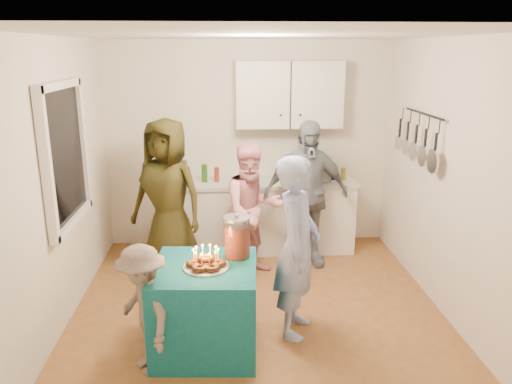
{
  "coord_description": "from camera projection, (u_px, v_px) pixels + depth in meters",
  "views": [
    {
      "loc": [
        -0.29,
        -4.29,
        2.48
      ],
      "look_at": [
        0.0,
        0.35,
        1.15
      ],
      "focal_mm": 35.0,
      "sensor_mm": 36.0,
      "label": 1
    }
  ],
  "objects": [
    {
      "name": "floor",
      "position": [
        258.0,
        316.0,
        4.82
      ],
      "size": [
        4.0,
        4.0,
        0.0
      ],
      "primitive_type": "plane",
      "color": "brown",
      "rests_on": "ground"
    },
    {
      "name": "ceiling",
      "position": [
        259.0,
        34.0,
        4.1
      ],
      "size": [
        4.0,
        4.0,
        0.0
      ],
      "primitive_type": "plane",
      "color": "white",
      "rests_on": "floor"
    },
    {
      "name": "back_wall",
      "position": [
        248.0,
        145.0,
        6.38
      ],
      "size": [
        3.6,
        3.6,
        0.0
      ],
      "primitive_type": "plane",
      "color": "silver",
      "rests_on": "floor"
    },
    {
      "name": "left_wall",
      "position": [
        53.0,
        190.0,
        4.35
      ],
      "size": [
        4.0,
        4.0,
        0.0
      ],
      "primitive_type": "plane",
      "color": "silver",
      "rests_on": "floor"
    },
    {
      "name": "right_wall",
      "position": [
        454.0,
        183.0,
        4.57
      ],
      "size": [
        4.0,
        4.0,
        0.0
      ],
      "primitive_type": "plane",
      "color": "silver",
      "rests_on": "floor"
    },
    {
      "name": "window_night",
      "position": [
        64.0,
        155.0,
        4.57
      ],
      "size": [
        0.04,
        1.0,
        1.2
      ],
      "primitive_type": "cube",
      "color": "black",
      "rests_on": "left_wall"
    },
    {
      "name": "counter",
      "position": [
        265.0,
        217.0,
        6.34
      ],
      "size": [
        2.2,
        0.58,
        0.86
      ],
      "primitive_type": "cube",
      "color": "white",
      "rests_on": "floor"
    },
    {
      "name": "countertop",
      "position": [
        265.0,
        182.0,
        6.21
      ],
      "size": [
        2.24,
        0.62,
        0.05
      ],
      "primitive_type": "cube",
      "color": "beige",
      "rests_on": "counter"
    },
    {
      "name": "upper_cabinet",
      "position": [
        289.0,
        95.0,
        6.08
      ],
      "size": [
        1.3,
        0.3,
        0.8
      ],
      "primitive_type": "cube",
      "color": "white",
      "rests_on": "back_wall"
    },
    {
      "name": "pot_rack",
      "position": [
        420.0,
        138.0,
        5.15
      ],
      "size": [
        0.12,
        1.0,
        0.6
      ],
      "primitive_type": "cube",
      "color": "black",
      "rests_on": "right_wall"
    },
    {
      "name": "microwave",
      "position": [
        308.0,
        169.0,
        6.2
      ],
      "size": [
        0.53,
        0.37,
        0.29
      ],
      "primitive_type": "imported",
      "rotation": [
        0.0,
        0.0,
        0.02
      ],
      "color": "white",
      "rests_on": "countertop"
    },
    {
      "name": "party_table",
      "position": [
        206.0,
        307.0,
        4.22
      ],
      "size": [
        0.9,
        0.9,
        0.76
      ],
      "primitive_type": "cube",
      "rotation": [
        0.0,
        0.0,
        -0.07
      ],
      "color": "#0F5A63",
      "rests_on": "floor"
    },
    {
      "name": "donut_cake",
      "position": [
        206.0,
        257.0,
        4.06
      ],
      "size": [
        0.38,
        0.38,
        0.18
      ],
      "primitive_type": null,
      "color": "#381C0C",
      "rests_on": "party_table"
    },
    {
      "name": "punch_jar",
      "position": [
        237.0,
        238.0,
        4.26
      ],
      "size": [
        0.22,
        0.22,
        0.34
      ],
      "primitive_type": "cylinder",
      "color": "red",
      "rests_on": "party_table"
    },
    {
      "name": "man_birthday",
      "position": [
        297.0,
        247.0,
        4.36
      ],
      "size": [
        0.55,
        0.68,
        1.63
      ],
      "primitive_type": "imported",
      "rotation": [
        0.0,
        0.0,
        1.28
      ],
      "color": "#98A9DE",
      "rests_on": "floor"
    },
    {
      "name": "woman_back_left",
      "position": [
        168.0,
        197.0,
        5.61
      ],
      "size": [
        1.02,
        0.88,
        1.77
      ],
      "primitive_type": "imported",
      "rotation": [
        0.0,
        0.0,
        -0.44
      ],
      "color": "#514A17",
      "rests_on": "floor"
    },
    {
      "name": "woman_back_center",
      "position": [
        253.0,
        210.0,
        5.55
      ],
      "size": [
        0.9,
        0.8,
        1.51
      ],
      "primitive_type": "imported",
      "rotation": [
        0.0,
        0.0,
        0.38
      ],
      "color": "pink",
      "rests_on": "floor"
    },
    {
      "name": "woman_back_right",
      "position": [
        306.0,
        194.0,
        5.77
      ],
      "size": [
        1.06,
        0.56,
        1.73
      ],
      "primitive_type": "imported",
      "rotation": [
        0.0,
        0.0,
        0.14
      ],
      "color": "black",
      "rests_on": "floor"
    },
    {
      "name": "child_near_left",
      "position": [
        143.0,
        309.0,
        3.88
      ],
      "size": [
        0.7,
        0.79,
        1.06
      ],
      "primitive_type": "imported",
      "rotation": [
        0.0,
        0.0,
        -1.01
      ],
      "color": "#655751",
      "rests_on": "floor"
    }
  ]
}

